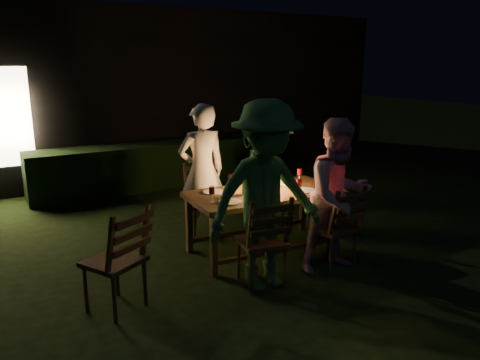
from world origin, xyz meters
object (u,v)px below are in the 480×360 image
person_opp_right (339,196)px  lantern (266,177)px  bottle_bucket_b (261,152)px  chair_near_left (262,256)px  chair_far_left (204,214)px  side_table (259,167)px  bottle_table (245,182)px  chair_far_right (271,205)px  chair_spare (117,278)px  person_house_side (202,171)px  person_opp_left (266,197)px  dining_table (264,197)px  chair_near_right (334,242)px  chair_end (345,214)px  ice_bucket (259,156)px  bottle_bucket_a (258,154)px

person_opp_right → lantern: size_ratio=4.77×
lantern → bottle_bucket_b: size_ratio=1.09×
chair_near_left → chair_far_left: size_ratio=1.03×
side_table → bottle_table: bearing=-126.4°
bottle_table → chair_near_left: bearing=-107.6°
chair_far_right → chair_spare: (-2.51, -1.26, 0.04)m
person_house_side → bottle_bucket_b: (1.47, 0.93, -0.05)m
chair_near_left → person_opp_left: (-0.00, -0.05, 0.64)m
person_house_side → person_opp_left: 1.64m
dining_table → chair_far_left: bearing=120.1°
person_opp_left → lantern: person_opp_left is taller
dining_table → chair_near_right: 0.97m
chair_end → side_table: size_ratio=1.37×
chair_far_left → person_opp_right: person_opp_right is taller
person_opp_right → ice_bucket: bearing=79.6°
dining_table → bottle_bucket_a: size_ratio=5.70×
dining_table → chair_end: (1.23, -0.06, -0.40)m
chair_end → person_opp_left: 1.99m
chair_end → bottle_bucket_b: bearing=-168.8°
bottle_table → bottle_bucket_a: bottle_table is taller
chair_spare → side_table: bearing=8.5°
person_opp_right → side_table: 2.65m
person_opp_right → bottle_bucket_a: person_opp_right is taller
person_opp_left → bottle_bucket_a: (1.46, 2.49, -0.13)m
dining_table → chair_spare: bearing=-161.9°
chair_far_left → person_opp_right: 1.90m
bottle_table → chair_end: bearing=-2.9°
chair_near_left → bottle_bucket_b: bearing=67.7°
side_table → ice_bucket: size_ratio=2.18×
person_opp_left → side_table: person_opp_left is taller
chair_near_right → bottle_bucket_a: chair_near_right is taller
chair_spare → lantern: lantern is taller
side_table → person_opp_left: bearing=-120.8°
chair_far_right → person_opp_left: person_opp_left is taller
bottle_bucket_b → chair_near_right: bearing=-104.3°
chair_spare → chair_far_left: bearing=12.0°
chair_near_left → chair_end: size_ratio=1.12×
chair_far_left → bottle_bucket_b: bearing=-135.9°
lantern → side_table: size_ratio=0.53×
person_opp_right → ice_bucket: size_ratio=5.57×
chair_end → person_opp_right: 1.27m
lantern → bottle_bucket_a: 1.88m
person_opp_left → ice_bucket: size_ratio=6.32×
dining_table → person_house_side: 0.96m
chair_end → lantern: 1.34m
chair_near_right → lantern: bearing=108.8°
chair_far_right → bottle_bucket_b: (0.48, 1.03, 0.53)m
chair_near_left → bottle_bucket_a: chair_near_left is taller
chair_near_right → person_house_side: person_house_side is taller
side_table → chair_spare: bearing=-142.5°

